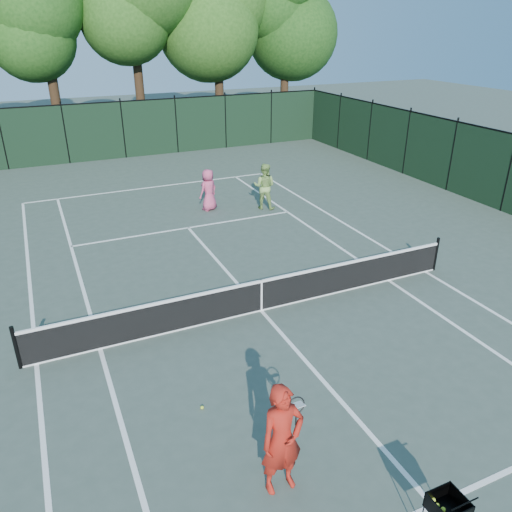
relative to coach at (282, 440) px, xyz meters
name	(u,v)px	position (x,y,z in m)	size (l,w,h in m)	color
ground	(261,311)	(2.00, 5.07, -0.99)	(90.00, 90.00, 0.00)	#404E43
sideline_doubles_left	(37,364)	(-3.49, 5.07, -0.99)	(0.10, 23.77, 0.01)	white
sideline_doubles_right	(425,272)	(7.48, 5.07, -0.99)	(0.10, 23.77, 0.01)	white
sideline_singles_left	(100,349)	(-2.12, 5.07, -0.99)	(0.10, 23.77, 0.01)	white
sideline_singles_right	(389,280)	(6.11, 5.07, -0.99)	(0.10, 23.77, 0.01)	white
baseline_far	(152,187)	(2.00, 16.96, -0.99)	(10.97, 0.10, 0.01)	white
service_line_near	(433,506)	(2.00, -1.33, -0.99)	(8.23, 0.10, 0.01)	white
service_line_far	(188,228)	(2.00, 11.47, -0.99)	(8.23, 0.10, 0.01)	white
center_service_line	(261,311)	(2.00, 5.07, -0.99)	(0.10, 12.80, 0.01)	white
tennis_net	(261,295)	(2.00, 5.07, -0.52)	(11.69, 0.09, 1.06)	black
fence_far	(123,130)	(2.00, 23.07, 0.51)	(24.00, 0.05, 3.00)	black
tree_2	(40,5)	(-1.00, 26.87, 6.73)	(6.00, 6.00, 12.40)	black
tree_5	(286,8)	(14.00, 27.17, 6.72)	(5.80, 5.80, 12.23)	black
coach	(282,440)	(0.00, 0.00, 0.00)	(0.96, 0.66, 1.99)	#AF1F14
player_pink	(209,190)	(3.37, 13.02, -0.16)	(0.96, 0.81, 1.66)	#CC4870
player_green	(264,186)	(5.46, 12.26, -0.07)	(1.14, 1.10, 1.85)	#8BB359
ball_hopper	(448,506)	(1.66, -1.84, -0.24)	(0.47, 0.47, 0.90)	black
loose_ball_midcourt	(202,407)	(-0.60, 2.22, -0.96)	(0.07, 0.07, 0.07)	#D0ED30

